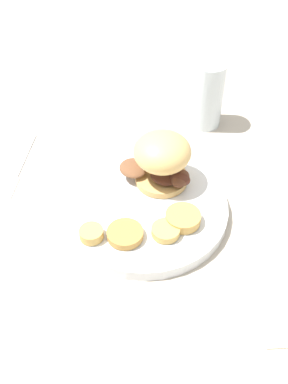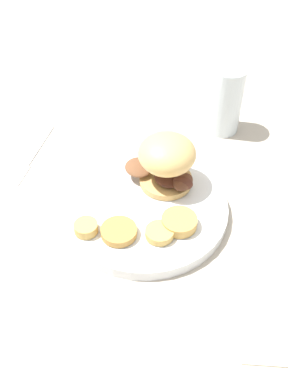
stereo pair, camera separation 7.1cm
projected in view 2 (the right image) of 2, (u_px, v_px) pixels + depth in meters
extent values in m
plane|color=#B2A899|center=(144.00, 212.00, 0.74)|extent=(4.00, 4.00, 0.00)
cylinder|color=white|center=(144.00, 208.00, 0.73)|extent=(0.27, 0.27, 0.02)
torus|color=white|center=(144.00, 204.00, 0.73)|extent=(0.27, 0.27, 0.01)
cylinder|color=tan|center=(166.00, 180.00, 0.76)|extent=(0.09, 0.09, 0.01)
ellipsoid|color=#563323|center=(183.00, 182.00, 0.73)|extent=(0.03, 0.04, 0.02)
ellipsoid|color=brown|center=(139.00, 167.00, 0.76)|extent=(0.07, 0.07, 0.01)
ellipsoid|color=#4C281E|center=(183.00, 183.00, 0.73)|extent=(0.04, 0.03, 0.02)
ellipsoid|color=brown|center=(177.00, 168.00, 0.75)|extent=(0.04, 0.04, 0.02)
ellipsoid|color=#4C281E|center=(168.00, 177.00, 0.74)|extent=(0.07, 0.07, 0.01)
ellipsoid|color=#DBB26B|center=(167.00, 154.00, 0.72)|extent=(0.09, 0.09, 0.06)
cylinder|color=#BC8942|center=(118.00, 231.00, 0.67)|extent=(0.06, 0.06, 0.01)
cylinder|color=tan|center=(159.00, 233.00, 0.67)|extent=(0.04, 0.04, 0.01)
cylinder|color=tan|center=(179.00, 222.00, 0.69)|extent=(0.06, 0.06, 0.02)
cylinder|color=tan|center=(86.00, 228.00, 0.68)|extent=(0.04, 0.04, 0.02)
cube|color=silver|center=(38.00, 145.00, 0.86)|extent=(0.05, 0.12, 0.00)
cube|color=silver|center=(18.00, 175.00, 0.80)|extent=(0.04, 0.06, 0.00)
cylinder|color=silver|center=(226.00, 100.00, 0.86)|extent=(0.06, 0.06, 0.13)
cube|color=beige|center=(267.00, 323.00, 0.59)|extent=(0.12, 0.14, 0.01)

